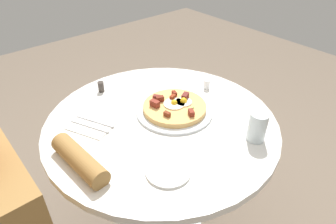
{
  "coord_description": "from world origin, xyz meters",
  "views": [
    {
      "loc": [
        -0.76,
        0.61,
        1.48
      ],
      "look_at": [
        0.01,
        -0.04,
        0.77
      ],
      "focal_mm": 31.85,
      "sensor_mm": 36.0,
      "label": 1
    }
  ],
  "objects_px": {
    "dining_table": "(162,152)",
    "water_glass": "(257,127)",
    "breakfast_pizza": "(175,107)",
    "knife": "(89,126)",
    "pizza_plate": "(175,111)",
    "salt_shaker": "(207,84)",
    "bread_plate": "(168,171)",
    "pepper_shaker": "(101,87)",
    "fork": "(95,121)"
  },
  "relations": [
    {
      "from": "pizza_plate",
      "to": "breakfast_pizza",
      "type": "relative_size",
      "value": 1.21
    },
    {
      "from": "bread_plate",
      "to": "water_glass",
      "type": "relative_size",
      "value": 1.32
    },
    {
      "from": "bread_plate",
      "to": "pepper_shaker",
      "type": "distance_m",
      "value": 0.6
    },
    {
      "from": "bread_plate",
      "to": "pepper_shaker",
      "type": "bearing_deg",
      "value": -8.98
    },
    {
      "from": "water_glass",
      "to": "fork",
      "type": "bearing_deg",
      "value": 40.14
    },
    {
      "from": "breakfast_pizza",
      "to": "bread_plate",
      "type": "distance_m",
      "value": 0.35
    },
    {
      "from": "dining_table",
      "to": "bread_plate",
      "type": "xyz_separation_m",
      "value": [
        -0.24,
        0.16,
        0.18
      ]
    },
    {
      "from": "breakfast_pizza",
      "to": "salt_shaker",
      "type": "relative_size",
      "value": 5.9
    },
    {
      "from": "dining_table",
      "to": "pepper_shaker",
      "type": "height_order",
      "value": "pepper_shaker"
    },
    {
      "from": "breakfast_pizza",
      "to": "salt_shaker",
      "type": "xyz_separation_m",
      "value": [
        0.05,
        -0.25,
        -0.0
      ]
    },
    {
      "from": "knife",
      "to": "bread_plate",
      "type": "bearing_deg",
      "value": 167.21
    },
    {
      "from": "fork",
      "to": "salt_shaker",
      "type": "xyz_separation_m",
      "value": [
        -0.11,
        -0.54,
        0.02
      ]
    },
    {
      "from": "salt_shaker",
      "to": "breakfast_pizza",
      "type": "bearing_deg",
      "value": 100.67
    },
    {
      "from": "bread_plate",
      "to": "fork",
      "type": "xyz_separation_m",
      "value": [
        0.4,
        0.05,
        0.0
      ]
    },
    {
      "from": "bread_plate",
      "to": "pepper_shaker",
      "type": "xyz_separation_m",
      "value": [
        0.6,
        -0.09,
        0.02
      ]
    },
    {
      "from": "salt_shaker",
      "to": "knife",
      "type": "bearing_deg",
      "value": 80.96
    },
    {
      "from": "water_glass",
      "to": "pizza_plate",
      "type": "bearing_deg",
      "value": 18.9
    },
    {
      "from": "dining_table",
      "to": "pizza_plate",
      "type": "bearing_deg",
      "value": -82.86
    },
    {
      "from": "pizza_plate",
      "to": "fork",
      "type": "bearing_deg",
      "value": 62.45
    },
    {
      "from": "pizza_plate",
      "to": "salt_shaker",
      "type": "height_order",
      "value": "salt_shaker"
    },
    {
      "from": "pizza_plate",
      "to": "breakfast_pizza",
      "type": "distance_m",
      "value": 0.02
    },
    {
      "from": "fork",
      "to": "knife",
      "type": "height_order",
      "value": "same"
    },
    {
      "from": "dining_table",
      "to": "breakfast_pizza",
      "type": "xyz_separation_m",
      "value": [
        0.01,
        -0.08,
        0.2
      ]
    },
    {
      "from": "pepper_shaker",
      "to": "fork",
      "type": "bearing_deg",
      "value": 143.69
    },
    {
      "from": "fork",
      "to": "knife",
      "type": "relative_size",
      "value": 1.0
    },
    {
      "from": "fork",
      "to": "salt_shaker",
      "type": "relative_size",
      "value": 3.98
    },
    {
      "from": "water_glass",
      "to": "pepper_shaker",
      "type": "xyz_separation_m",
      "value": [
        0.68,
        0.26,
        -0.03
      ]
    },
    {
      "from": "pizza_plate",
      "to": "salt_shaker",
      "type": "bearing_deg",
      "value": -79.1
    },
    {
      "from": "fork",
      "to": "water_glass",
      "type": "height_order",
      "value": "water_glass"
    },
    {
      "from": "fork",
      "to": "water_glass",
      "type": "bearing_deg",
      "value": -164.78
    },
    {
      "from": "pepper_shaker",
      "to": "salt_shaker",
      "type": "bearing_deg",
      "value": -127.32
    },
    {
      "from": "bread_plate",
      "to": "salt_shaker",
      "type": "bearing_deg",
      "value": -59.15
    },
    {
      "from": "breakfast_pizza",
      "to": "pizza_plate",
      "type": "bearing_deg",
      "value": 143.82
    },
    {
      "from": "breakfast_pizza",
      "to": "bread_plate",
      "type": "height_order",
      "value": "breakfast_pizza"
    },
    {
      "from": "water_glass",
      "to": "pepper_shaker",
      "type": "distance_m",
      "value": 0.73
    },
    {
      "from": "pepper_shaker",
      "to": "pizza_plate",
      "type": "bearing_deg",
      "value": -156.7
    },
    {
      "from": "knife",
      "to": "pepper_shaker",
      "type": "xyz_separation_m",
      "value": [
        0.21,
        -0.18,
        0.02
      ]
    },
    {
      "from": "knife",
      "to": "salt_shaker",
      "type": "bearing_deg",
      "value": -123.96
    },
    {
      "from": "water_glass",
      "to": "salt_shaker",
      "type": "distance_m",
      "value": 0.4
    },
    {
      "from": "breakfast_pizza",
      "to": "pepper_shaker",
      "type": "height_order",
      "value": "breakfast_pizza"
    },
    {
      "from": "pizza_plate",
      "to": "water_glass",
      "type": "distance_m",
      "value": 0.35
    },
    {
      "from": "pizza_plate",
      "to": "pepper_shaker",
      "type": "distance_m",
      "value": 0.38
    },
    {
      "from": "pizza_plate",
      "to": "knife",
      "type": "bearing_deg",
      "value": 67.05
    },
    {
      "from": "dining_table",
      "to": "knife",
      "type": "height_order",
      "value": "knife"
    },
    {
      "from": "fork",
      "to": "pepper_shaker",
      "type": "bearing_deg",
      "value": -61.22
    },
    {
      "from": "breakfast_pizza",
      "to": "fork",
      "type": "xyz_separation_m",
      "value": [
        0.15,
        0.3,
        -0.02
      ]
    },
    {
      "from": "dining_table",
      "to": "water_glass",
      "type": "height_order",
      "value": "water_glass"
    },
    {
      "from": "dining_table",
      "to": "salt_shaker",
      "type": "xyz_separation_m",
      "value": [
        0.06,
        -0.33,
        0.2
      ]
    },
    {
      "from": "dining_table",
      "to": "water_glass",
      "type": "bearing_deg",
      "value": -148.62
    },
    {
      "from": "pizza_plate",
      "to": "breakfast_pizza",
      "type": "bearing_deg",
      "value": -36.18
    }
  ]
}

